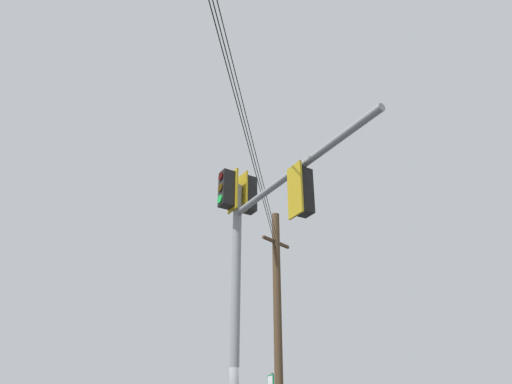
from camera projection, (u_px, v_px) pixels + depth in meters
signal_mast_assembly at (253, 242)px, 9.85m from camera, size 4.34×3.06×6.95m
utility_pole_wooden at (278, 326)px, 19.20m from camera, size 1.46×1.22×10.19m
overhead_wire_span at (233, 77)px, 11.41m from camera, size 21.53×2.13×1.25m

